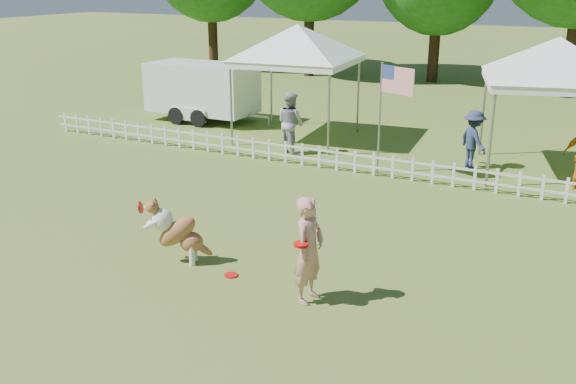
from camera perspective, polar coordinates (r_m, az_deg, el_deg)
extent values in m
plane|color=#3D5A1C|center=(10.33, -4.72, -9.05)|extent=(120.00, 120.00, 0.00)
imported|color=tan|center=(9.78, 1.89, -5.19)|extent=(0.44, 0.64, 1.69)
cylinder|color=red|center=(10.93, -5.08, -7.37)|extent=(0.29, 0.29, 0.02)
imported|color=#9E9FA4|center=(18.09, 0.24, 6.18)|extent=(1.04, 0.94, 1.74)
imported|color=#232D4A|center=(17.33, 16.17, 4.50)|extent=(1.09, 1.10, 1.52)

